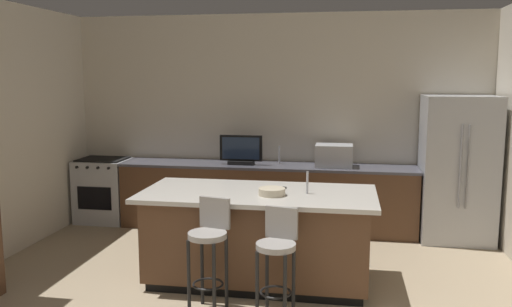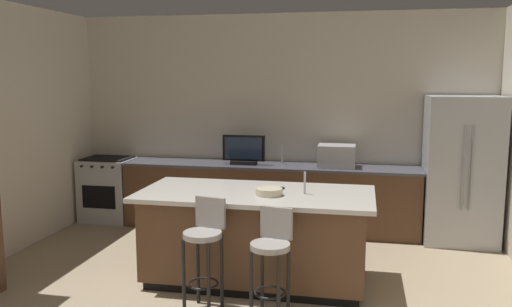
{
  "view_description": "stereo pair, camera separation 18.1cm",
  "coord_description": "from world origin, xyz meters",
  "px_view_note": "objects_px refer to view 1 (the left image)",
  "views": [
    {
      "loc": [
        0.96,
        -2.73,
        2.07
      ],
      "look_at": [
        -0.03,
        3.0,
        1.21
      ],
      "focal_mm": 36.8,
      "sensor_mm": 36.0,
      "label": 1
    },
    {
      "loc": [
        1.14,
        -2.7,
        2.07
      ],
      "look_at": [
        -0.03,
        3.0,
        1.21
      ],
      "focal_mm": 36.8,
      "sensor_mm": 36.0,
      "label": 2
    }
  ],
  "objects_px": {
    "microwave": "(334,156)",
    "bar_stool_left": "(209,244)",
    "fruit_bowl": "(272,192)",
    "tv_remote": "(279,189)",
    "refrigerator": "(457,169)",
    "bar_stool_right": "(277,254)",
    "range_oven": "(104,190)",
    "kitchen_island": "(258,236)",
    "tv_monitor": "(241,151)"
  },
  "relations": [
    {
      "from": "bar_stool_left",
      "to": "refrigerator",
      "type": "bearing_deg",
      "value": 56.95
    },
    {
      "from": "tv_monitor",
      "to": "bar_stool_left",
      "type": "distance_m",
      "value": 2.57
    },
    {
      "from": "range_oven",
      "to": "microwave",
      "type": "bearing_deg",
      "value": 0.02
    },
    {
      "from": "microwave",
      "to": "kitchen_island",
      "type": "bearing_deg",
      "value": -110.55
    },
    {
      "from": "bar_stool_right",
      "to": "range_oven",
      "type": "bearing_deg",
      "value": 148.68
    },
    {
      "from": "tv_monitor",
      "to": "bar_stool_left",
      "type": "height_order",
      "value": "tv_monitor"
    },
    {
      "from": "microwave",
      "to": "tv_monitor",
      "type": "bearing_deg",
      "value": -177.59
    },
    {
      "from": "bar_stool_left",
      "to": "tv_remote",
      "type": "xyz_separation_m",
      "value": [
        0.51,
        0.84,
        0.34
      ]
    },
    {
      "from": "fruit_bowl",
      "to": "range_oven",
      "type": "bearing_deg",
      "value": 143.78
    },
    {
      "from": "tv_monitor",
      "to": "fruit_bowl",
      "type": "bearing_deg",
      "value": -70.28
    },
    {
      "from": "kitchen_island",
      "to": "bar_stool_right",
      "type": "relative_size",
      "value": 2.43
    },
    {
      "from": "microwave",
      "to": "bar_stool_left",
      "type": "height_order",
      "value": "microwave"
    },
    {
      "from": "kitchen_island",
      "to": "tv_remote",
      "type": "relative_size",
      "value": 13.62
    },
    {
      "from": "refrigerator",
      "to": "tv_remote",
      "type": "xyz_separation_m",
      "value": [
        -2.04,
        -1.67,
        0.03
      ]
    },
    {
      "from": "microwave",
      "to": "bar_stool_right",
      "type": "xyz_separation_m",
      "value": [
        -0.41,
        -2.6,
        -0.47
      ]
    },
    {
      "from": "microwave",
      "to": "range_oven",
      "type": "bearing_deg",
      "value": -179.98
    },
    {
      "from": "kitchen_island",
      "to": "refrigerator",
      "type": "relative_size",
      "value": 1.27
    },
    {
      "from": "microwave",
      "to": "fruit_bowl",
      "type": "bearing_deg",
      "value": -105.23
    },
    {
      "from": "range_oven",
      "to": "bar_stool_right",
      "type": "relative_size",
      "value": 0.96
    },
    {
      "from": "bar_stool_left",
      "to": "fruit_bowl",
      "type": "relative_size",
      "value": 3.89
    },
    {
      "from": "kitchen_island",
      "to": "tv_remote",
      "type": "xyz_separation_m",
      "value": [
        0.2,
        0.12,
        0.47
      ]
    },
    {
      "from": "refrigerator",
      "to": "bar_stool_right",
      "type": "relative_size",
      "value": 1.92
    },
    {
      "from": "range_oven",
      "to": "tv_remote",
      "type": "bearing_deg",
      "value": -32.21
    },
    {
      "from": "tv_monitor",
      "to": "bar_stool_right",
      "type": "xyz_separation_m",
      "value": [
        0.83,
        -2.55,
        -0.51
      ]
    },
    {
      "from": "kitchen_island",
      "to": "bar_stool_left",
      "type": "xyz_separation_m",
      "value": [
        -0.32,
        -0.72,
        0.13
      ]
    },
    {
      "from": "kitchen_island",
      "to": "range_oven",
      "type": "height_order",
      "value": "kitchen_island"
    },
    {
      "from": "refrigerator",
      "to": "fruit_bowl",
      "type": "height_order",
      "value": "refrigerator"
    },
    {
      "from": "kitchen_island",
      "to": "bar_stool_right",
      "type": "bearing_deg",
      "value": -68.8
    },
    {
      "from": "bar_stool_right",
      "to": "fruit_bowl",
      "type": "relative_size",
      "value": 3.69
    },
    {
      "from": "tv_remote",
      "to": "fruit_bowl",
      "type": "bearing_deg",
      "value": -65.0
    },
    {
      "from": "range_oven",
      "to": "fruit_bowl",
      "type": "height_order",
      "value": "fruit_bowl"
    },
    {
      "from": "tv_monitor",
      "to": "bar_stool_right",
      "type": "bearing_deg",
      "value": -72.05
    },
    {
      "from": "bar_stool_left",
      "to": "tv_remote",
      "type": "bearing_deg",
      "value": 71.05
    },
    {
      "from": "range_oven",
      "to": "tv_monitor",
      "type": "height_order",
      "value": "tv_monitor"
    },
    {
      "from": "refrigerator",
      "to": "microwave",
      "type": "relative_size",
      "value": 3.81
    },
    {
      "from": "refrigerator",
      "to": "tv_monitor",
      "type": "bearing_deg",
      "value": 179.84
    },
    {
      "from": "fruit_bowl",
      "to": "bar_stool_right",
      "type": "bearing_deg",
      "value": -77.77
    },
    {
      "from": "kitchen_island",
      "to": "bar_stool_left",
      "type": "height_order",
      "value": "bar_stool_left"
    },
    {
      "from": "tv_monitor",
      "to": "kitchen_island",
      "type": "bearing_deg",
      "value": -73.43
    },
    {
      "from": "tv_monitor",
      "to": "range_oven",
      "type": "bearing_deg",
      "value": 178.56
    },
    {
      "from": "bar_stool_left",
      "to": "microwave",
      "type": "bearing_deg",
      "value": 80.89
    },
    {
      "from": "kitchen_island",
      "to": "fruit_bowl",
      "type": "height_order",
      "value": "fruit_bowl"
    },
    {
      "from": "refrigerator",
      "to": "bar_stool_right",
      "type": "height_order",
      "value": "refrigerator"
    },
    {
      "from": "tv_monitor",
      "to": "bar_stool_right",
      "type": "distance_m",
      "value": 2.73
    },
    {
      "from": "tv_monitor",
      "to": "tv_remote",
      "type": "relative_size",
      "value": 3.37
    },
    {
      "from": "refrigerator",
      "to": "range_oven",
      "type": "xyz_separation_m",
      "value": [
        -4.78,
        0.06,
        -0.46
      ]
    },
    {
      "from": "refrigerator",
      "to": "fruit_bowl",
      "type": "relative_size",
      "value": 7.09
    },
    {
      "from": "microwave",
      "to": "bar_stool_left",
      "type": "distance_m",
      "value": 2.8
    },
    {
      "from": "kitchen_island",
      "to": "microwave",
      "type": "xyz_separation_m",
      "value": [
        0.7,
        1.86,
        0.56
      ]
    },
    {
      "from": "range_oven",
      "to": "tv_remote",
      "type": "distance_m",
      "value": 3.28
    }
  ]
}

